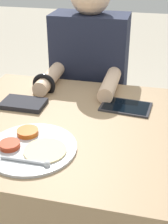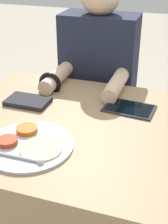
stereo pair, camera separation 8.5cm
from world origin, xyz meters
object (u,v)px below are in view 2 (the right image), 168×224
(thali_tray, at_px, (28,144))
(red_notebook, at_px, (28,102))
(person_diner, at_px, (98,96))
(tablet_device, at_px, (129,108))

(thali_tray, bearing_deg, red_notebook, 117.34)
(thali_tray, bearing_deg, person_diner, 87.26)
(tablet_device, distance_m, person_diner, 0.47)
(tablet_device, bearing_deg, thali_tray, -126.66)
(thali_tray, distance_m, tablet_device, 0.46)
(thali_tray, height_order, tablet_device, thali_tray)
(red_notebook, bearing_deg, person_diner, 68.07)
(red_notebook, height_order, person_diner, person_diner)
(person_diner, bearing_deg, tablet_device, -57.57)
(red_notebook, xyz_separation_m, person_diner, (0.18, 0.46, -0.16))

